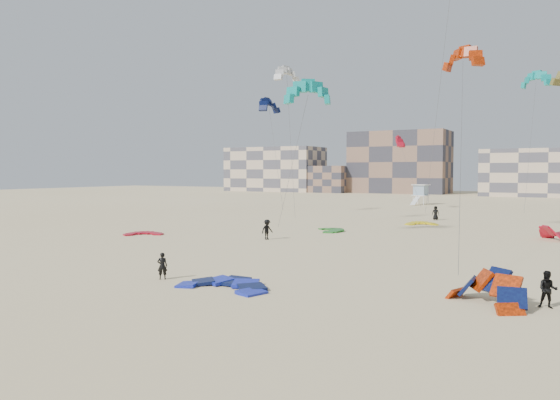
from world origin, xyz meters
The scene contains 22 objects.
ground centered at (0.00, 0.00, 0.00)m, with size 320.00×320.00×0.00m, color beige.
kite_ground_blue centered at (0.53, 0.42, 0.00)m, with size 4.77×4.97×0.67m, color #1C2ACB, non-canonical shape.
kite_ground_orange centered at (13.56, 3.34, 0.00)m, with size 4.31×3.31×2.76m, color #FF3907, non-canonical shape.
kite_ground_red centered at (-20.87, 16.99, 0.00)m, with size 3.39×3.60×0.43m, color #B20527, non-canonical shape.
kite_ground_green centered at (-5.89, 29.16, 0.00)m, with size 3.74×3.96×0.44m, color #217B30, non-canonical shape.
kite_ground_red_far centered at (15.26, 32.30, 0.00)m, with size 3.63×3.04×2.21m, color #B20527, non-canonical shape.
kite_ground_yellow centered at (0.75, 40.89, 0.00)m, with size 3.46×3.62×0.57m, color yellow, non-canonical shape.
kitesurfer_main centered at (-4.00, 0.60, 0.79)m, with size 0.58×0.38×1.59m, color black.
kitesurfer_b centered at (16.15, 4.10, 0.87)m, with size 0.85×0.66×1.74m, color black.
kitesurfer_c centered at (-8.14, 19.75, 0.93)m, with size 1.21×0.69×1.87m, color black.
kitesurfer_e centered at (0.72, 48.04, 0.92)m, with size 0.90×0.58×1.84m, color black.
kite_fly_teal_a centered at (-5.23, 22.42, 13.51)m, with size 5.79×5.75×13.83m.
kite_fly_orange centered at (6.93, 31.75, 17.15)m, with size 7.79×29.50×17.70m.
kite_fly_grey centered at (-13.25, 33.03, 17.57)m, with size 4.35×4.21×17.77m.
kite_fly_navy centered at (-23.12, 45.80, 15.84)m, with size 6.39×5.40×16.53m.
kite_fly_teal_b centered at (11.18, 63.03, 19.30)m, with size 5.57×12.98×19.72m.
kite_fly_red centered at (-8.99, 64.35, 11.07)m, with size 7.69×9.69×11.53m.
lifeguard_tower_far centered at (-9.64, 80.20, 1.91)m, with size 3.11×5.48×3.85m.
condo_west_a centered at (-70.00, 130.00, 7.00)m, with size 30.00×15.00×14.00m, color beige.
condo_west_b centered at (-30.00, 134.00, 9.00)m, with size 28.00×14.00×18.00m, color #846250.
condo_mid centered at (10.00, 130.00, 6.00)m, with size 32.00×16.00×12.00m, color beige.
condo_fill_left centered at (-50.00, 128.00, 4.00)m, with size 12.00×10.00×8.00m, color #846250.
Camera 1 is at (17.46, -23.74, 6.33)m, focal length 35.00 mm.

